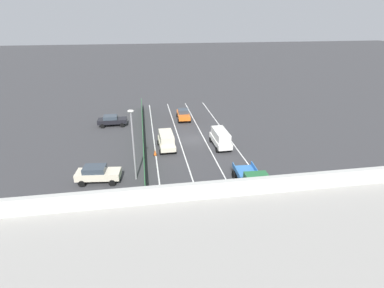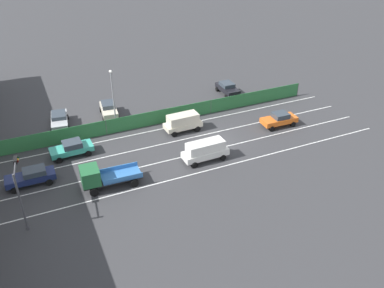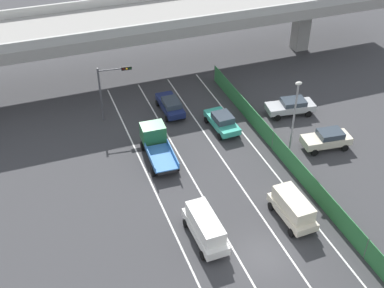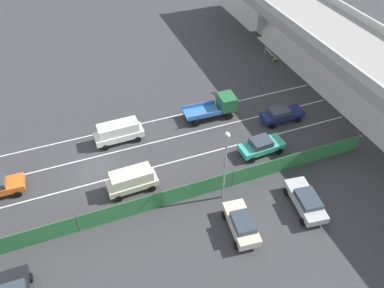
{
  "view_description": "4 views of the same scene",
  "coord_description": "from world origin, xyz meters",
  "views": [
    {
      "loc": [
        6.07,
        36.82,
        15.31
      ],
      "look_at": [
        0.67,
        4.12,
        1.15
      ],
      "focal_mm": 28.27,
      "sensor_mm": 36.0,
      "label": 1
    },
    {
      "loc": [
        -35.17,
        18.82,
        23.25
      ],
      "look_at": [
        -2.99,
        4.29,
        2.18
      ],
      "focal_mm": 38.15,
      "sensor_mm": 36.0,
      "label": 2
    },
    {
      "loc": [
        -12.66,
        -20.17,
        26.39
      ],
      "look_at": [
        -0.5,
        12.75,
        0.99
      ],
      "focal_mm": 46.7,
      "sensor_mm": 36.0,
      "label": 3
    },
    {
      "loc": [
        26.16,
        -0.57,
        25.38
      ],
      "look_at": [
        1.07,
        9.05,
        1.09
      ],
      "focal_mm": 35.32,
      "sensor_mm": 36.0,
      "label": 4
    }
  ],
  "objects": [
    {
      "name": "elevated_overpass",
      "position": [
        0.0,
        28.31,
        6.1
      ],
      "size": [
        59.99,
        8.76,
        7.68
      ],
      "color": "gray",
      "rests_on": "ground"
    },
    {
      "name": "green_fence",
      "position": [
        6.41,
        4.15,
        0.91
      ],
      "size": [
        0.1,
        40.41,
        1.82
      ],
      "color": "#2D753D",
      "rests_on": "ground"
    },
    {
      "name": "flatbed_truck_blue",
      "position": [
        -3.44,
        13.81,
        1.22
      ],
      "size": [
        2.52,
        5.64,
        2.36
      ],
      "color": "black",
      "rests_on": "ground"
    },
    {
      "name": "car_van_cream",
      "position": [
        3.59,
        2.49,
        1.19
      ],
      "size": [
        2.13,
        4.42,
        2.09
      ],
      "color": "beige",
      "rests_on": "ground"
    },
    {
      "name": "street_lamp",
      "position": [
        7.3,
        9.49,
        4.42
      ],
      "size": [
        0.6,
        0.36,
        7.31
      ],
      "color": "gray",
      "rests_on": "ground"
    },
    {
      "name": "traffic_cone",
      "position": [
        5.1,
        4.11,
        0.32
      ],
      "size": [
        0.47,
        0.47,
        0.68
      ],
      "color": "orange",
      "rests_on": "ground"
    },
    {
      "name": "car_taxi_teal",
      "position": [
        3.45,
        15.31,
        0.89
      ],
      "size": [
        2.21,
        4.49,
        1.64
      ],
      "color": "teal",
      "rests_on": "ground"
    },
    {
      "name": "lane_line_mid_left",
      "position": [
        -1.68,
        4.15,
        0.0
      ],
      "size": [
        0.14,
        44.31,
        0.01
      ],
      "primitive_type": "cube",
      "color": "silver",
      "rests_on": "ground"
    },
    {
      "name": "lane_line_left_edge",
      "position": [
        -5.03,
        4.15,
        0.0
      ],
      "size": [
        0.14,
        44.31,
        0.01
      ],
      "primitive_type": "cube",
      "color": "silver",
      "rests_on": "ground"
    },
    {
      "name": "lane_line_right_edge",
      "position": [
        5.03,
        4.15,
        0.0
      ],
      "size": [
        0.14,
        44.31,
        0.01
      ],
      "primitive_type": "cube",
      "color": "silver",
      "rests_on": "ground"
    },
    {
      "name": "ground_plane",
      "position": [
        0.0,
        0.0,
        0.0
      ],
      "size": [
        300.0,
        300.0,
        0.0
      ],
      "primitive_type": "plane",
      "color": "#38383A"
    },
    {
      "name": "car_sedan_navy",
      "position": [
        -0.17,
        19.71,
        0.89
      ],
      "size": [
        1.96,
        4.55,
        1.61
      ],
      "color": "navy",
      "rests_on": "ground"
    },
    {
      "name": "lane_line_mid_right",
      "position": [
        1.68,
        4.15,
        0.0
      ],
      "size": [
        0.14,
        44.31,
        0.01
      ],
      "primitive_type": "cube",
      "color": "silver",
      "rests_on": "ground"
    },
    {
      "name": "parked_sedan_cream",
      "position": [
        11.0,
        9.41,
        0.94
      ],
      "size": [
        4.45,
        2.37,
        1.7
      ],
      "color": "beige",
      "rests_on": "ground"
    },
    {
      "name": "parked_wagon_silver",
      "position": [
        10.79,
        15.47,
        0.89
      ],
      "size": [
        4.9,
        2.56,
        1.57
      ],
      "color": "#B2B5B7",
      "rests_on": "ground"
    },
    {
      "name": "car_van_white",
      "position": [
        -3.16,
        2.86,
        1.22
      ],
      "size": [
        2.02,
        4.86,
        2.14
      ],
      "color": "silver",
      "rests_on": "ground"
    },
    {
      "name": "traffic_light",
      "position": [
        -5.61,
        20.63,
        3.9
      ],
      "size": [
        3.18,
        0.68,
        5.54
      ],
      "color": "#47474C",
      "rests_on": "ground"
    }
  ]
}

